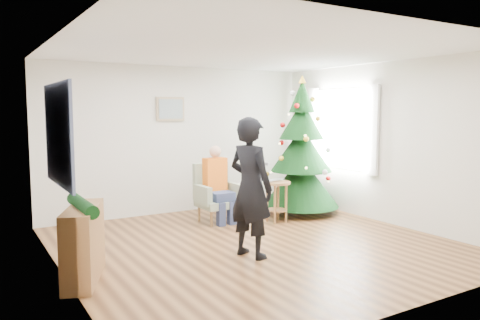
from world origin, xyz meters
TOP-DOWN VIEW (x-y plane):
  - floor at (0.00, 0.00)m, footprint 5.00×5.00m
  - ceiling at (0.00, 0.00)m, footprint 5.00×5.00m
  - wall_back at (0.00, 2.50)m, footprint 5.00×0.00m
  - wall_front at (0.00, -2.50)m, footprint 5.00×0.00m
  - wall_left at (-2.50, 0.00)m, footprint 0.00×5.00m
  - wall_right at (2.50, 0.00)m, footprint 0.00×5.00m
  - window_panel at (2.47, 1.00)m, footprint 0.04×1.30m
  - curtains at (2.44, 1.00)m, footprint 0.05×1.75m
  - christmas_tree at (1.77, 1.26)m, footprint 1.35×1.35m
  - stool at (0.99, 0.92)m, footprint 0.45×0.45m
  - laptop at (0.99, 0.92)m, footprint 0.41×0.32m
  - armchair at (0.18, 1.47)m, footprint 0.69×0.62m
  - seated_person at (0.18, 1.42)m, footprint 0.38×0.54m
  - standing_man at (-0.36, -0.40)m, footprint 0.58×0.73m
  - game_controller at (-0.17, -0.43)m, footprint 0.07×0.13m
  - console at (-2.33, -0.18)m, footprint 0.66×1.04m
  - garland at (-2.33, -0.18)m, footprint 0.14×0.90m
  - tapestry at (-2.46, 0.30)m, footprint 0.03×1.50m
  - framed_picture at (-0.20, 2.46)m, footprint 0.52×0.05m

SIDE VIEW (x-z plane):
  - floor at x=0.00m, z-range 0.00..0.00m
  - stool at x=0.99m, z-range 0.01..0.68m
  - armchair at x=0.18m, z-range -0.13..0.82m
  - console at x=-2.33m, z-range 0.00..0.80m
  - seated_person at x=0.18m, z-range 0.01..1.26m
  - laptop at x=0.99m, z-range 0.67..0.70m
  - garland at x=-2.33m, z-range 0.75..0.89m
  - standing_man at x=-0.36m, z-range 0.00..1.74m
  - christmas_tree at x=1.77m, z-range -0.12..2.32m
  - game_controller at x=-0.17m, z-range 1.14..1.18m
  - wall_back at x=0.00m, z-range -1.20..3.80m
  - wall_front at x=0.00m, z-range -1.20..3.80m
  - wall_left at x=-2.50m, z-range -1.20..3.80m
  - wall_right at x=2.50m, z-range -1.20..3.80m
  - window_panel at x=2.47m, z-range 0.80..2.20m
  - curtains at x=2.44m, z-range 0.75..2.25m
  - tapestry at x=-2.46m, z-range 0.98..2.12m
  - framed_picture at x=-0.20m, z-range 1.64..2.06m
  - ceiling at x=0.00m, z-range 2.60..2.60m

